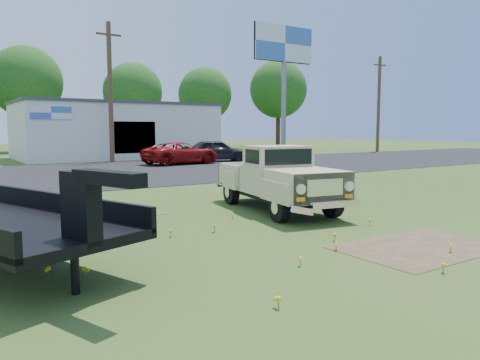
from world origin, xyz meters
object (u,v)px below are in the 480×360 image
billboard (284,55)px  red_pickup (181,153)px  dark_sedan (216,151)px  vintage_pickup_truck (278,178)px

billboard → red_pickup: billboard is taller
red_pickup → dark_sedan: dark_sedan is taller
vintage_pickup_truck → red_pickup: vintage_pickup_truck is taller
billboard → vintage_pickup_truck: billboard is taller
billboard → vintage_pickup_truck: 29.87m
billboard → vintage_pickup_truck: (-18.21, -22.41, -7.66)m
billboard → dark_sedan: size_ratio=2.56×
dark_sedan → red_pickup: bearing=121.3°
dark_sedan → billboard: bearing=-47.9°
vintage_pickup_truck → dark_sedan: vintage_pickup_truck is taller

